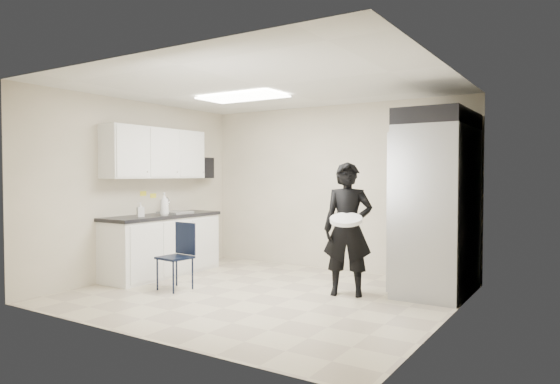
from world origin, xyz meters
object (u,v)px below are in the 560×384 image
Objects in this scene: commercial_fridge at (437,210)px; man_tuxedo at (348,229)px; lower_counter at (163,246)px; folding_chair at (175,258)px.

man_tuxedo is at bearing -140.48° from commercial_fridge.
commercial_fridge is at bearing 15.88° from lower_counter.
folding_chair is at bearing -150.05° from commercial_fridge.
folding_chair is (-2.93, -1.69, -0.63)m from commercial_fridge.
man_tuxedo is (2.03, 0.94, 0.41)m from folding_chair.
folding_chair is at bearing -35.70° from lower_counter.
commercial_fridge reaches higher than lower_counter.
lower_counter is at bearing 150.23° from folding_chair.
commercial_fridge reaches higher than folding_chair.
commercial_fridge is at bearing 19.58° from man_tuxedo.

